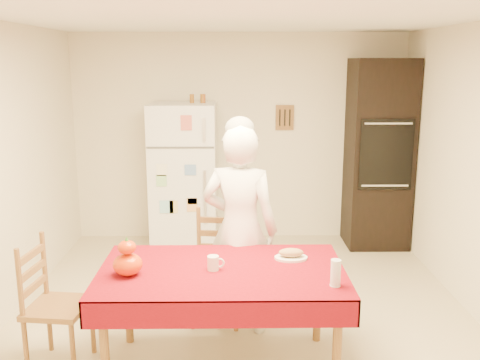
{
  "coord_description": "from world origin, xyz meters",
  "views": [
    {
      "loc": [
        -0.08,
        -4.22,
        2.17
      ],
      "look_at": [
        -0.02,
        0.2,
        1.18
      ],
      "focal_mm": 40.0,
      "sensor_mm": 36.0,
      "label": 1
    }
  ],
  "objects_px": {
    "chair_far": "(218,261)",
    "chair_left": "(49,299)",
    "seated_woman": "(240,230)",
    "bread_plate": "(291,258)",
    "oven_cabinet": "(379,154)",
    "dining_table": "(222,279)",
    "refrigerator": "(184,177)",
    "wine_glass": "(336,273)",
    "coffee_mug": "(213,263)",
    "pumpkin_lower": "(128,264)"
  },
  "relations": [
    {
      "from": "chair_far",
      "to": "chair_left",
      "type": "distance_m",
      "value": 1.39
    },
    {
      "from": "seated_woman",
      "to": "bread_plate",
      "type": "height_order",
      "value": "seated_woman"
    },
    {
      "from": "bread_plate",
      "to": "oven_cabinet",
      "type": "bearing_deg",
      "value": 62.57
    },
    {
      "from": "dining_table",
      "to": "chair_left",
      "type": "height_order",
      "value": "chair_left"
    },
    {
      "from": "refrigerator",
      "to": "oven_cabinet",
      "type": "distance_m",
      "value": 2.29
    },
    {
      "from": "refrigerator",
      "to": "dining_table",
      "type": "bearing_deg",
      "value": -79.39
    },
    {
      "from": "wine_glass",
      "to": "chair_far",
      "type": "bearing_deg",
      "value": 125.67
    },
    {
      "from": "chair_left",
      "to": "wine_glass",
      "type": "relative_size",
      "value": 5.4
    },
    {
      "from": "dining_table",
      "to": "wine_glass",
      "type": "bearing_deg",
      "value": -21.52
    },
    {
      "from": "seated_woman",
      "to": "coffee_mug",
      "type": "bearing_deg",
      "value": 86.85
    },
    {
      "from": "refrigerator",
      "to": "bread_plate",
      "type": "xyz_separation_m",
      "value": [
        0.99,
        -2.44,
        -0.08
      ]
    },
    {
      "from": "seated_woman",
      "to": "wine_glass",
      "type": "distance_m",
      "value": 1.08
    },
    {
      "from": "chair_far",
      "to": "seated_woman",
      "type": "distance_m",
      "value": 0.43
    },
    {
      "from": "bread_plate",
      "to": "refrigerator",
      "type": "bearing_deg",
      "value": 112.14
    },
    {
      "from": "pumpkin_lower",
      "to": "bread_plate",
      "type": "distance_m",
      "value": 1.16
    },
    {
      "from": "dining_table",
      "to": "oven_cabinet",
      "type": "bearing_deg",
      "value": 56.2
    },
    {
      "from": "refrigerator",
      "to": "wine_glass",
      "type": "relative_size",
      "value": 9.66
    },
    {
      "from": "chair_far",
      "to": "wine_glass",
      "type": "relative_size",
      "value": 5.4
    },
    {
      "from": "seated_woman",
      "to": "refrigerator",
      "type": "bearing_deg",
      "value": -58.76
    },
    {
      "from": "dining_table",
      "to": "bread_plate",
      "type": "bearing_deg",
      "value": 20.64
    },
    {
      "from": "coffee_mug",
      "to": "wine_glass",
      "type": "height_order",
      "value": "wine_glass"
    },
    {
      "from": "bread_plate",
      "to": "seated_woman",
      "type": "bearing_deg",
      "value": 130.74
    },
    {
      "from": "bread_plate",
      "to": "dining_table",
      "type": "bearing_deg",
      "value": -159.36
    },
    {
      "from": "pumpkin_lower",
      "to": "bread_plate",
      "type": "xyz_separation_m",
      "value": [
        1.13,
        0.28,
        -0.07
      ]
    },
    {
      "from": "oven_cabinet",
      "to": "seated_woman",
      "type": "bearing_deg",
      "value": -128.82
    },
    {
      "from": "seated_woman",
      "to": "coffee_mug",
      "type": "distance_m",
      "value": 0.65
    },
    {
      "from": "refrigerator",
      "to": "coffee_mug",
      "type": "height_order",
      "value": "refrigerator"
    },
    {
      "from": "chair_left",
      "to": "coffee_mug",
      "type": "relative_size",
      "value": 9.5
    },
    {
      "from": "refrigerator",
      "to": "pumpkin_lower",
      "type": "relative_size",
      "value": 8.54
    },
    {
      "from": "oven_cabinet",
      "to": "chair_left",
      "type": "xyz_separation_m",
      "value": [
        -3.03,
        -2.59,
        -0.59
      ]
    },
    {
      "from": "seated_woman",
      "to": "wine_glass",
      "type": "bearing_deg",
      "value": 137.56
    },
    {
      "from": "chair_left",
      "to": "seated_woman",
      "type": "height_order",
      "value": "seated_woman"
    },
    {
      "from": "chair_far",
      "to": "seated_woman",
      "type": "height_order",
      "value": "seated_woman"
    },
    {
      "from": "refrigerator",
      "to": "chair_far",
      "type": "height_order",
      "value": "refrigerator"
    },
    {
      "from": "chair_left",
      "to": "oven_cabinet",
      "type": "bearing_deg",
      "value": -42.56
    },
    {
      "from": "seated_woman",
      "to": "pumpkin_lower",
      "type": "relative_size",
      "value": 8.54
    },
    {
      "from": "pumpkin_lower",
      "to": "chair_far",
      "type": "bearing_deg",
      "value": 57.01
    },
    {
      "from": "chair_far",
      "to": "seated_woman",
      "type": "relative_size",
      "value": 0.56
    },
    {
      "from": "refrigerator",
      "to": "chair_far",
      "type": "xyz_separation_m",
      "value": [
        0.44,
        -1.82,
        -0.34
      ]
    },
    {
      "from": "refrigerator",
      "to": "dining_table",
      "type": "xyz_separation_m",
      "value": [
        0.49,
        -2.62,
        -0.16
      ]
    },
    {
      "from": "bread_plate",
      "to": "chair_left",
      "type": "bearing_deg",
      "value": -176.4
    },
    {
      "from": "chair_left",
      "to": "seated_woman",
      "type": "relative_size",
      "value": 0.56
    },
    {
      "from": "seated_woman",
      "to": "coffee_mug",
      "type": "relative_size",
      "value": 17.0
    },
    {
      "from": "seated_woman",
      "to": "pumpkin_lower",
      "type": "bearing_deg",
      "value": 56.66
    },
    {
      "from": "oven_cabinet",
      "to": "bread_plate",
      "type": "xyz_separation_m",
      "value": [
        -1.29,
        -2.48,
        -0.33
      ]
    },
    {
      "from": "coffee_mug",
      "to": "refrigerator",
      "type": "bearing_deg",
      "value": 99.31
    },
    {
      "from": "chair_far",
      "to": "seated_woman",
      "type": "bearing_deg",
      "value": -38.99
    },
    {
      "from": "oven_cabinet",
      "to": "wine_glass",
      "type": "height_order",
      "value": "oven_cabinet"
    },
    {
      "from": "coffee_mug",
      "to": "bread_plate",
      "type": "xyz_separation_m",
      "value": [
        0.56,
        0.2,
        -0.04
      ]
    },
    {
      "from": "refrigerator",
      "to": "oven_cabinet",
      "type": "bearing_deg",
      "value": 1.18
    }
  ]
}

